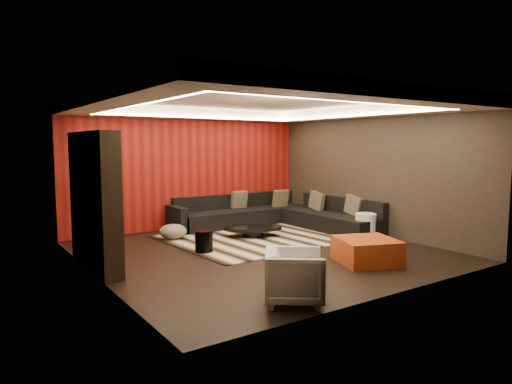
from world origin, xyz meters
TOP-DOWN VIEW (x-y plane):
  - floor at (0.00, 0.00)m, footprint 6.00×6.00m
  - ceiling at (0.00, 0.00)m, footprint 6.00×6.00m
  - wall_back at (0.00, 3.01)m, footprint 6.00×0.02m
  - wall_left at (-3.01, 0.00)m, footprint 0.02×6.00m
  - wall_right at (3.01, 0.00)m, footprint 0.02×6.00m
  - red_feature_wall at (0.00, 2.97)m, footprint 5.98×0.05m
  - soffit_back at (0.00, 2.70)m, footprint 6.00×0.60m
  - soffit_front at (0.00, -2.70)m, footprint 6.00×0.60m
  - soffit_left at (-2.70, 0.00)m, footprint 0.60×4.80m
  - soffit_right at (2.70, 0.00)m, footprint 0.60×4.80m
  - cove_back at (0.00, 2.36)m, footprint 4.80×0.08m
  - cove_front at (0.00, -2.36)m, footprint 4.80×0.08m
  - cove_left at (-2.36, 0.00)m, footprint 0.08×4.80m
  - cove_right at (2.36, 0.00)m, footprint 0.08×4.80m
  - tv_surround at (-2.85, 0.60)m, footprint 0.30×2.00m
  - tv_screen at (-2.69, 0.60)m, footprint 0.04×1.30m
  - tv_shelf at (-2.69, 0.60)m, footprint 0.04×1.60m
  - rug at (0.83, 1.08)m, footprint 4.18×3.24m
  - coffee_table at (0.61, 1.17)m, footprint 1.68×1.68m
  - drum_stool at (-0.92, 0.52)m, footprint 0.43×0.43m
  - striped_pouf at (-0.92, 1.90)m, footprint 0.61×0.61m
  - white_side_table at (2.50, -0.30)m, footprint 0.57×0.57m
  - orange_ottoman at (1.02, -1.67)m, footprint 1.19×1.19m
  - armchair at (-1.22, -2.50)m, footprint 1.02×1.02m
  - sectional_sofa at (1.73, 1.86)m, footprint 3.65×3.50m
  - throw_pillows at (2.23, 1.70)m, footprint 1.83×2.73m

SIDE VIEW (x-z plane):
  - floor at x=0.00m, z-range -0.02..0.00m
  - rug at x=0.83m, z-range 0.00..0.02m
  - coffee_table at x=0.61m, z-range 0.02..0.23m
  - striped_pouf at x=-0.92m, z-range 0.02..0.33m
  - orange_ottoman at x=1.02m, z-range 0.00..0.41m
  - drum_stool at x=-0.92m, z-range 0.02..0.42m
  - sectional_sofa at x=1.73m, z-range -0.11..0.64m
  - white_side_table at x=2.50m, z-range 0.00..0.54m
  - armchair at x=-1.22m, z-range 0.00..0.67m
  - throw_pillows at x=2.23m, z-range 0.37..0.87m
  - tv_shelf at x=-2.69m, z-range 0.68..0.72m
  - tv_surround at x=-2.85m, z-range 0.00..2.20m
  - wall_back at x=0.00m, z-range 0.00..2.80m
  - wall_left at x=-3.01m, z-range 0.00..2.80m
  - wall_right at x=3.01m, z-range 0.00..2.80m
  - red_feature_wall at x=0.00m, z-range 0.01..2.79m
  - tv_screen at x=-2.69m, z-range 1.05..1.85m
  - cove_back at x=0.00m, z-range 2.58..2.62m
  - cove_front at x=0.00m, z-range 2.58..2.62m
  - cove_left at x=-2.36m, z-range 2.58..2.62m
  - cove_right at x=2.36m, z-range 2.58..2.62m
  - soffit_back at x=0.00m, z-range 2.58..2.80m
  - soffit_front at x=0.00m, z-range 2.58..2.80m
  - soffit_left at x=-2.70m, z-range 2.58..2.80m
  - soffit_right at x=2.70m, z-range 2.58..2.80m
  - ceiling at x=0.00m, z-range 2.80..2.82m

